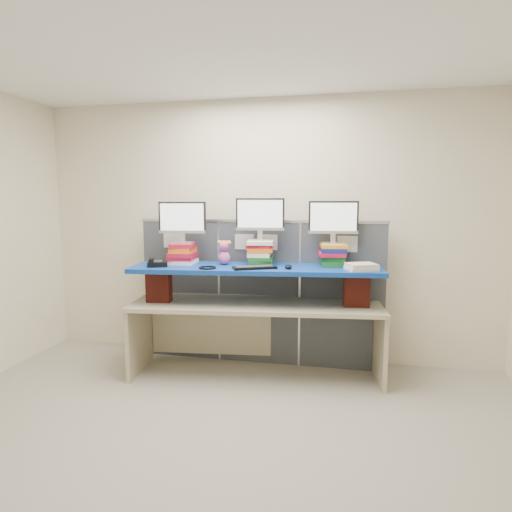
% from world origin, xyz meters
% --- Properties ---
extents(room, '(5.00, 4.00, 2.80)m').
position_xyz_m(room, '(0.00, 0.00, 1.40)').
color(room, '#EFE4C5').
rests_on(room, ground).
extents(cubicle_partition, '(2.60, 0.06, 1.53)m').
position_xyz_m(cubicle_partition, '(-0.00, 1.78, 0.77)').
color(cubicle_partition, '#3D4048').
rests_on(cubicle_partition, ground).
extents(desk, '(2.49, 0.97, 0.74)m').
position_xyz_m(desk, '(0.04, 1.43, 0.59)').
color(desk, '#B7AB8B').
rests_on(desk, ground).
extents(brick_pier_left, '(0.25, 0.15, 0.32)m').
position_xyz_m(brick_pier_left, '(-0.90, 1.27, 0.90)').
color(brick_pier_left, maroon).
rests_on(brick_pier_left, desk).
extents(brick_pier_right, '(0.25, 0.15, 0.32)m').
position_xyz_m(brick_pier_right, '(1.00, 1.49, 0.90)').
color(brick_pier_right, maroon).
rests_on(brick_pier_right, desk).
extents(blue_board, '(2.44, 0.86, 0.04)m').
position_xyz_m(blue_board, '(0.04, 1.43, 1.08)').
color(blue_board, navy).
rests_on(blue_board, brick_pier_left).
extents(book_stack_left, '(0.28, 0.32, 0.21)m').
position_xyz_m(book_stack_left, '(-0.72, 1.46, 1.20)').
color(book_stack_left, white).
rests_on(book_stack_left, blue_board).
extents(book_stack_center, '(0.28, 0.32, 0.24)m').
position_xyz_m(book_stack_center, '(0.06, 1.56, 1.22)').
color(book_stack_center, '#196029').
rests_on(book_stack_center, blue_board).
extents(book_stack_right, '(0.30, 0.34, 0.21)m').
position_xyz_m(book_stack_right, '(0.77, 1.63, 1.20)').
color(book_stack_right, '#196029').
rests_on(book_stack_right, blue_board).
extents(monitor_left, '(0.48, 0.16, 0.41)m').
position_xyz_m(monitor_left, '(-0.72, 1.46, 1.54)').
color(monitor_left, '#ADAEB2').
rests_on(monitor_left, book_stack_left).
extents(monitor_center, '(0.48, 0.16, 0.41)m').
position_xyz_m(monitor_center, '(0.06, 1.55, 1.57)').
color(monitor_center, '#ADAEB2').
rests_on(monitor_center, book_stack_center).
extents(monitor_right, '(0.48, 0.16, 0.41)m').
position_xyz_m(monitor_right, '(0.76, 1.63, 1.55)').
color(monitor_right, '#ADAEB2').
rests_on(monitor_right, book_stack_right).
extents(keyboard, '(0.42, 0.30, 0.03)m').
position_xyz_m(keyboard, '(0.06, 1.28, 1.11)').
color(keyboard, black).
rests_on(keyboard, blue_board).
extents(mouse, '(0.07, 0.12, 0.04)m').
position_xyz_m(mouse, '(0.37, 1.35, 1.12)').
color(mouse, black).
rests_on(mouse, blue_board).
extents(desk_phone, '(0.24, 0.23, 0.08)m').
position_xyz_m(desk_phone, '(-0.89, 1.23, 1.13)').
color(desk_phone, black).
rests_on(desk_phone, blue_board).
extents(headset, '(0.17, 0.17, 0.02)m').
position_xyz_m(headset, '(-0.37, 1.20, 1.11)').
color(headset, black).
rests_on(headset, blue_board).
extents(plush_toy, '(0.14, 0.11, 0.24)m').
position_xyz_m(plush_toy, '(-0.29, 1.47, 1.22)').
color(plush_toy, '#DE549A').
rests_on(plush_toy, blue_board).
extents(binder_stack, '(0.32, 0.30, 0.06)m').
position_xyz_m(binder_stack, '(1.03, 1.40, 1.13)').
color(binder_stack, silver).
rests_on(binder_stack, blue_board).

